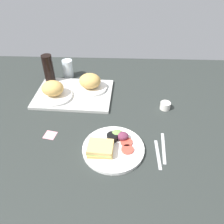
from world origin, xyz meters
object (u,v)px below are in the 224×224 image
at_px(serving_tray, 74,94).
at_px(bread_plate_near, 54,91).
at_px(bread_plate_far, 90,83).
at_px(fork, 158,154).
at_px(drinking_glass, 68,69).
at_px(espresso_cup, 165,106).
at_px(soda_bottle, 49,69).
at_px(sticky_note, 50,135).
at_px(knife, 164,148).
at_px(plate_with_salad, 112,146).

relative_size(serving_tray, bread_plate_near, 2.26).
bearing_deg(bread_plate_far, fork, -54.22).
relative_size(drinking_glass, fork, 0.69).
height_order(espresso_cup, fork, espresso_cup).
distance_m(bread_plate_near, soda_bottle, 0.20).
height_order(serving_tray, sticky_note, serving_tray).
relative_size(knife, sticky_note, 3.39).
bearing_deg(plate_with_salad, soda_bottle, 126.92).
height_order(plate_with_salad, espresso_cup, plate_with_salad).
bearing_deg(drinking_glass, espresso_cup, -28.85).
bearing_deg(fork, sticky_note, 78.13).
height_order(soda_bottle, espresso_cup, soda_bottle).
bearing_deg(soda_bottle, knife, -39.69).
height_order(serving_tray, plate_with_salad, plate_with_salad).
relative_size(bread_plate_near, drinking_glass, 1.70).
bearing_deg(knife, plate_with_salad, 98.28).
distance_m(serving_tray, drinking_glass, 0.24).
distance_m(bread_plate_near, sticky_note, 0.31).
distance_m(bread_plate_far, sticky_note, 0.43).
bearing_deg(sticky_note, espresso_cup, 21.86).
xyz_separation_m(bread_plate_far, soda_bottle, (-0.27, 0.09, 0.03)).
bearing_deg(soda_bottle, serving_tray, -38.08).
distance_m(fork, knife, 0.05).
xyz_separation_m(serving_tray, sticky_note, (-0.06, -0.35, -0.01)).
bearing_deg(bread_plate_far, drinking_glass, 134.24).
bearing_deg(soda_bottle, sticky_note, -76.39).
bearing_deg(soda_bottle, espresso_cup, -19.48).
relative_size(bread_plate_near, plate_with_salad, 0.71).
relative_size(drinking_glass, espresso_cup, 2.10).
distance_m(bread_plate_far, plate_with_salad, 0.50).
bearing_deg(bread_plate_near, bread_plate_far, 24.18).
relative_size(serving_tray, fork, 2.65).
distance_m(drinking_glass, espresso_cup, 0.69).
relative_size(plate_with_salad, espresso_cup, 5.01).
relative_size(soda_bottle, knife, 1.00).
distance_m(drinking_glass, fork, 0.86).
distance_m(plate_with_salad, drinking_glass, 0.72).
bearing_deg(sticky_note, soda_bottle, 103.61).
distance_m(drinking_glass, sticky_note, 0.57).
xyz_separation_m(espresso_cup, sticky_note, (-0.59, -0.24, -0.02)).
xyz_separation_m(serving_tray, plate_with_salad, (0.25, -0.43, 0.01)).
distance_m(plate_with_salad, soda_bottle, 0.71).
bearing_deg(fork, espresso_cup, -13.48).
bearing_deg(serving_tray, espresso_cup, -11.92).
height_order(serving_tray, drinking_glass, drinking_glass).
relative_size(serving_tray, espresso_cup, 8.04).
relative_size(plate_with_salad, drinking_glass, 2.39).
bearing_deg(plate_with_salad, fork, -6.67).
bearing_deg(fork, soda_bottle, 46.32).
bearing_deg(soda_bottle, bread_plate_far, -18.70).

